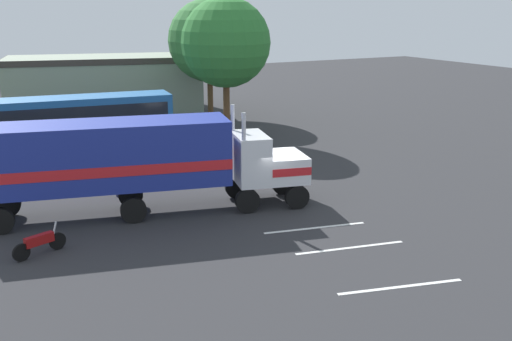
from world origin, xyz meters
TOP-DOWN VIEW (x-y plane):
  - ground_plane at (0.00, 0.00)m, footprint 120.00×120.00m
  - lane_stripe_near at (-0.17, -3.50)m, footprint 4.34×1.03m
  - lane_stripe_mid at (-0.13, -5.88)m, footprint 4.35×1.01m
  - lane_stripe_far at (-0.61, -9.31)m, footprint 4.31×1.19m
  - semi_truck at (-6.25, 1.65)m, footprint 14.35×5.71m
  - person_bystander at (-6.19, 4.42)m, footprint 0.40×0.48m
  - parked_bus at (-5.61, 14.82)m, footprint 11.21×3.73m
  - motorcycle at (-10.65, -1.13)m, footprint 2.00×0.86m
  - tree_left at (3.84, 13.77)m, footprint 5.95×5.95m
  - tree_right at (5.88, 21.27)m, footprint 6.46×6.46m
  - building_backdrop at (-0.70, 28.66)m, footprint 17.04×9.57m

SIDE VIEW (x-z plane):
  - ground_plane at x=0.00m, z-range 0.00..0.00m
  - lane_stripe_near at x=-0.17m, z-range 0.00..0.01m
  - lane_stripe_mid at x=-0.13m, z-range 0.00..0.01m
  - lane_stripe_far at x=-0.61m, z-range 0.00..0.01m
  - motorcycle at x=-10.65m, z-range -0.08..1.04m
  - person_bystander at x=-6.19m, z-range 0.08..1.71m
  - parked_bus at x=-5.61m, z-range 0.37..3.77m
  - semi_truck at x=-6.25m, z-range 0.27..4.77m
  - building_backdrop at x=-0.70m, z-range 0.21..4.87m
  - tree_right at x=5.88m, z-range 1.46..10.85m
  - tree_left at x=3.84m, z-range 1.73..11.17m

